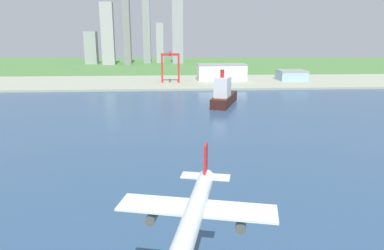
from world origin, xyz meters
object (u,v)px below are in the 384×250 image
Objects in this scene: port_crane_red at (170,60)px; warehouse_annex at (291,75)px; warehouse_main at (222,72)px; airplane_landing at (195,211)px; cargo_ship at (224,95)px.

port_crane_red reaches higher than warehouse_annex.
warehouse_main is (71.08, 24.41, -17.81)m from port_crane_red.
cargo_ship is at bearing 80.07° from airplane_landing.
warehouse_annex is at bearing 6.02° from port_crane_red.
port_crane_red is at bearing -173.98° from warehouse_annex.
port_crane_red reaches higher than airplane_landing.
warehouse_annex is at bearing -3.91° from warehouse_main.
airplane_landing is at bearing -98.96° from warehouse_main.
warehouse_main reaches higher than warehouse_annex.
airplane_landing is 450.59m from warehouse_annex.
airplane_landing is 401.34m from port_crane_red.
cargo_ship is at bearing -71.39° from port_crane_red.
port_crane_red is at bearing -161.05° from warehouse_main.
airplane_landing is 431.25m from warehouse_main.
airplane_landing reaches higher than cargo_ship.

